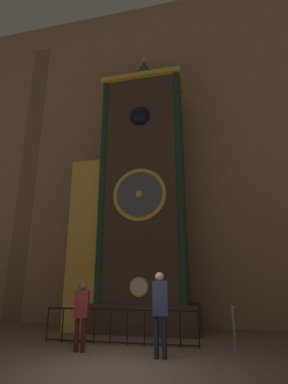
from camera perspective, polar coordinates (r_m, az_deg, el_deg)
ground_plane at (r=6.45m, az=-6.78°, el=-31.15°), size 28.00×28.00×0.00m
cathedral_back_wall at (r=13.90m, az=2.92°, el=9.78°), size 24.00×0.32×15.70m
clock_tower at (r=11.47m, az=-1.70°, el=-1.08°), size 4.66×1.84×11.20m
railing_fence at (r=8.97m, az=-4.82°, el=-23.83°), size 4.35×0.05×0.92m
visitor_near at (r=8.16m, az=-11.82°, el=-21.00°), size 0.37×0.28×1.61m
visitor_far at (r=7.34m, az=3.05°, el=-20.68°), size 0.38×0.29×1.84m
stanchion_post at (r=8.36m, az=16.89°, el=-24.86°), size 0.28×0.28×1.06m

